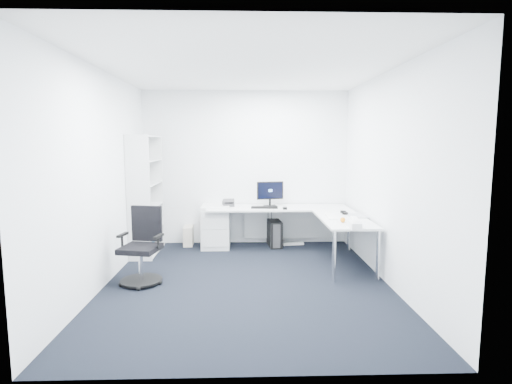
{
  "coord_description": "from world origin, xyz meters",
  "views": [
    {
      "loc": [
        -0.04,
        -4.98,
        1.8
      ],
      "look_at": [
        0.15,
        1.05,
        1.05
      ],
      "focal_mm": 28.0,
      "sensor_mm": 36.0,
      "label": 1
    }
  ],
  "objects_px": {
    "task_chair": "(140,246)",
    "monitor": "(270,194)",
    "laptop": "(358,208)",
    "l_desk": "(280,232)",
    "bookshelf": "(145,195)"
  },
  "relations": [
    {
      "from": "l_desk",
      "to": "laptop",
      "type": "distance_m",
      "value": 1.34
    },
    {
      "from": "task_chair",
      "to": "laptop",
      "type": "distance_m",
      "value": 3.15
    },
    {
      "from": "bookshelf",
      "to": "laptop",
      "type": "xyz_separation_m",
      "value": [
        3.29,
        -0.62,
        -0.12
      ]
    },
    {
      "from": "l_desk",
      "to": "task_chair",
      "type": "height_order",
      "value": "task_chair"
    },
    {
      "from": "bookshelf",
      "to": "task_chair",
      "type": "xyz_separation_m",
      "value": [
        0.27,
        -1.45,
        -0.47
      ]
    },
    {
      "from": "l_desk",
      "to": "laptop",
      "type": "bearing_deg",
      "value": -27.01
    },
    {
      "from": "task_chair",
      "to": "laptop",
      "type": "height_order",
      "value": "task_chair"
    },
    {
      "from": "monitor",
      "to": "laptop",
      "type": "relative_size",
      "value": 1.24
    },
    {
      "from": "laptop",
      "to": "bookshelf",
      "type": "bearing_deg",
      "value": 166.8
    },
    {
      "from": "l_desk",
      "to": "monitor",
      "type": "xyz_separation_m",
      "value": [
        -0.13,
        0.4,
        0.57
      ]
    },
    {
      "from": "task_chair",
      "to": "monitor",
      "type": "bearing_deg",
      "value": 56.88
    },
    {
      "from": "bookshelf",
      "to": "task_chair",
      "type": "bearing_deg",
      "value": -79.5
    },
    {
      "from": "laptop",
      "to": "l_desk",
      "type": "bearing_deg",
      "value": 150.42
    },
    {
      "from": "l_desk",
      "to": "bookshelf",
      "type": "height_order",
      "value": "bookshelf"
    },
    {
      "from": "task_chair",
      "to": "monitor",
      "type": "xyz_separation_m",
      "value": [
        1.77,
        1.8,
        0.44
      ]
    }
  ]
}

